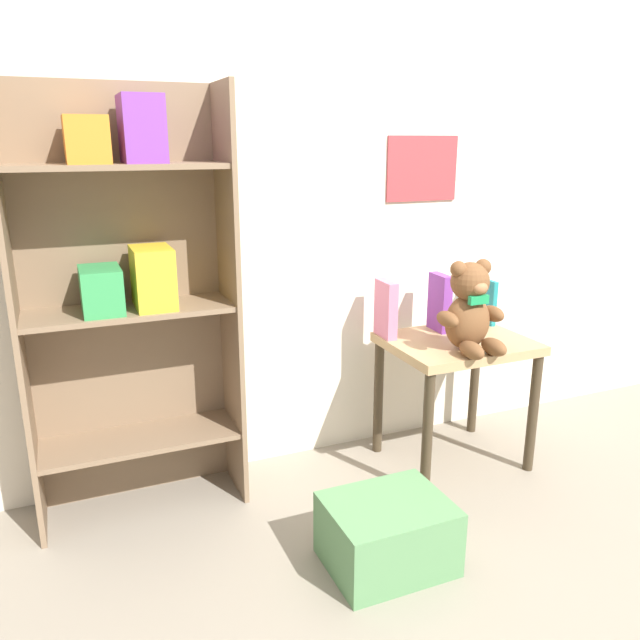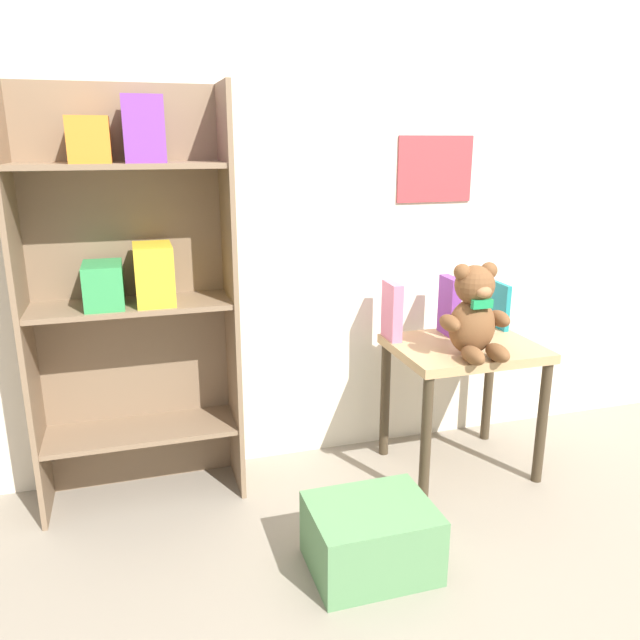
{
  "view_description": "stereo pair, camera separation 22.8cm",
  "coord_description": "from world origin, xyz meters",
  "px_view_note": "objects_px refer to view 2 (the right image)",
  "views": [
    {
      "loc": [
        -1.15,
        -0.88,
        1.3
      ],
      "look_at": [
        -0.3,
        1.14,
        0.66
      ],
      "focal_mm": 35.0,
      "sensor_mm": 36.0,
      "label": 1
    },
    {
      "loc": [
        -0.94,
        -0.96,
        1.3
      ],
      "look_at": [
        -0.3,
        1.14,
        0.66
      ],
      "focal_mm": 35.0,
      "sensor_mm": 36.0,
      "label": 2
    }
  ],
  "objects_px": {
    "book_standing_pink": "(392,311)",
    "display_table": "(463,365)",
    "bookshelf_side": "(130,276)",
    "book_standing_teal": "(500,306)",
    "book_standing_purple": "(449,306)",
    "storage_bin": "(371,537)",
    "teddy_bear": "(474,314)"
  },
  "relations": [
    {
      "from": "teddy_bear",
      "to": "book_standing_purple",
      "type": "relative_size",
      "value": 1.44
    },
    {
      "from": "book_standing_teal",
      "to": "storage_bin",
      "type": "bearing_deg",
      "value": -140.53
    },
    {
      "from": "book_standing_purple",
      "to": "storage_bin",
      "type": "height_order",
      "value": "book_standing_purple"
    },
    {
      "from": "teddy_bear",
      "to": "bookshelf_side",
      "type": "bearing_deg",
      "value": 165.47
    },
    {
      "from": "bookshelf_side",
      "to": "book_standing_pink",
      "type": "distance_m",
      "value": 1.0
    },
    {
      "from": "book_standing_teal",
      "to": "storage_bin",
      "type": "relative_size",
      "value": 0.51
    },
    {
      "from": "book_standing_pink",
      "to": "book_standing_purple",
      "type": "bearing_deg",
      "value": -0.04
    },
    {
      "from": "book_standing_purple",
      "to": "book_standing_teal",
      "type": "bearing_deg",
      "value": 5.49
    },
    {
      "from": "bookshelf_side",
      "to": "book_standing_teal",
      "type": "xyz_separation_m",
      "value": [
        1.48,
        -0.04,
        -0.21
      ]
    },
    {
      "from": "book_standing_purple",
      "to": "book_standing_teal",
      "type": "distance_m",
      "value": 0.25
    },
    {
      "from": "teddy_bear",
      "to": "book_standing_teal",
      "type": "distance_m",
      "value": 0.4
    },
    {
      "from": "teddy_bear",
      "to": "book_standing_teal",
      "type": "height_order",
      "value": "teddy_bear"
    },
    {
      "from": "bookshelf_side",
      "to": "book_standing_teal",
      "type": "height_order",
      "value": "bookshelf_side"
    },
    {
      "from": "book_standing_purple",
      "to": "display_table",
      "type": "bearing_deg",
      "value": -87.73
    },
    {
      "from": "storage_bin",
      "to": "teddy_bear",
      "type": "bearing_deg",
      "value": 34.69
    },
    {
      "from": "book_standing_purple",
      "to": "storage_bin",
      "type": "relative_size",
      "value": 0.63
    },
    {
      "from": "book_standing_pink",
      "to": "book_standing_teal",
      "type": "bearing_deg",
      "value": 2.8
    },
    {
      "from": "display_table",
      "to": "book_standing_teal",
      "type": "relative_size",
      "value": 2.87
    },
    {
      "from": "bookshelf_side",
      "to": "storage_bin",
      "type": "xyz_separation_m",
      "value": [
        0.65,
        -0.68,
        -0.73
      ]
    },
    {
      "from": "storage_bin",
      "to": "bookshelf_side",
      "type": "bearing_deg",
      "value": 133.89
    },
    {
      "from": "display_table",
      "to": "storage_bin",
      "type": "distance_m",
      "value": 0.83
    },
    {
      "from": "teddy_bear",
      "to": "book_standing_pink",
      "type": "xyz_separation_m",
      "value": [
        -0.21,
        0.27,
        -0.04
      ]
    },
    {
      "from": "book_standing_teal",
      "to": "storage_bin",
      "type": "distance_m",
      "value": 1.17
    },
    {
      "from": "display_table",
      "to": "book_standing_purple",
      "type": "xyz_separation_m",
      "value": [
        0.0,
        0.14,
        0.21
      ]
    },
    {
      "from": "display_table",
      "to": "book_standing_pink",
      "type": "height_order",
      "value": "book_standing_pink"
    },
    {
      "from": "bookshelf_side",
      "to": "book_standing_purple",
      "type": "height_order",
      "value": "bookshelf_side"
    },
    {
      "from": "bookshelf_side",
      "to": "book_standing_purple",
      "type": "xyz_separation_m",
      "value": [
        1.23,
        -0.05,
        -0.19
      ]
    },
    {
      "from": "bookshelf_side",
      "to": "teddy_bear",
      "type": "height_order",
      "value": "bookshelf_side"
    },
    {
      "from": "bookshelf_side",
      "to": "display_table",
      "type": "relative_size",
      "value": 2.69
    },
    {
      "from": "book_standing_pink",
      "to": "teddy_bear",
      "type": "bearing_deg",
      "value": -49.93
    },
    {
      "from": "book_standing_purple",
      "to": "storage_bin",
      "type": "distance_m",
      "value": 1.01
    },
    {
      "from": "book_standing_pink",
      "to": "display_table",
      "type": "bearing_deg",
      "value": -28.88
    }
  ]
}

